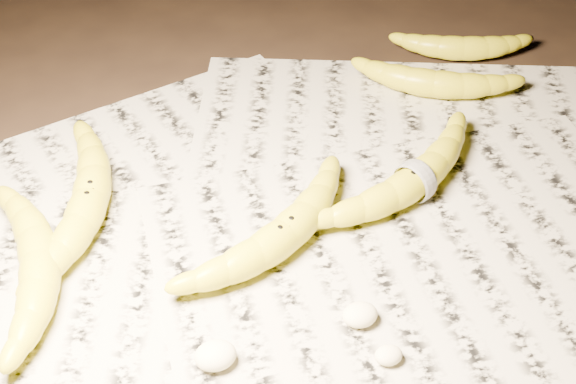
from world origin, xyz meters
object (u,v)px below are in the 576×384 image
object	(u,v)px
banana_left_b	(39,261)
banana_upper_a	(435,81)
banana_upper_b	(463,46)
banana_taped	(415,179)
banana_center	(284,233)
banana_left_a	(89,198)

from	to	relation	value
banana_left_b	banana_upper_a	world-z (taller)	banana_left_b
banana_left_b	banana_upper_b	xyz separation A→B (m)	(0.59, 0.25, -0.00)
banana_left_b	banana_taped	bearing A→B (deg)	-87.66
banana_upper_b	banana_center	bearing A→B (deg)	-121.45
banana_left_b	banana_taped	xyz separation A→B (m)	(0.41, 0.01, -0.00)
banana_left_a	banana_taped	xyz separation A→B (m)	(0.35, -0.07, -0.00)
banana_center	banana_upper_b	xyz separation A→B (m)	(0.35, 0.29, -0.00)
banana_left_a	banana_center	distance (m)	0.22
banana_taped	banana_upper_b	size ratio (longest dim) A/B	1.43
banana_taped	banana_upper_a	world-z (taller)	banana_taped
banana_center	banana_upper_a	distance (m)	0.35
banana_taped	banana_upper_b	distance (m)	0.31
banana_left_a	banana_center	xyz separation A→B (m)	(0.19, -0.11, -0.00)
banana_left_a	banana_upper_a	world-z (taller)	banana_left_a
banana_center	banana_upper_b	bearing A→B (deg)	7.17
banana_upper_a	banana_left_b	bearing A→B (deg)	-131.36
banana_left_a	banana_upper_b	distance (m)	0.56
banana_center	banana_taped	xyz separation A→B (m)	(0.17, 0.04, -0.00)
banana_upper_a	banana_upper_b	distance (m)	0.10
banana_left_a	banana_taped	world-z (taller)	banana_left_a
banana_upper_b	banana_upper_a	bearing A→B (deg)	-117.90
banana_taped	banana_upper_b	xyz separation A→B (m)	(0.18, 0.25, -0.00)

